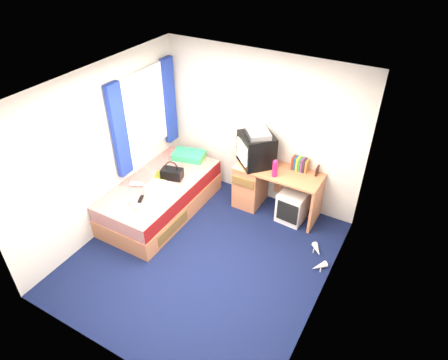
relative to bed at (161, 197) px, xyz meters
The scene contains 20 objects.
ground 1.25m from the bed, 26.09° to the right, with size 3.40×3.40×0.00m, color #0C1438.
room_shell 1.70m from the bed, 26.09° to the right, with size 3.40×3.40×3.40m.
bed is the anchor object (origin of this frame).
pillow 0.86m from the bed, 90.06° to the left, with size 0.51×0.32×0.11m, color teal.
desk 1.57m from the bed, 35.13° to the left, with size 1.30×0.55×0.75m.
storage_cube 2.02m from the bed, 23.84° to the left, with size 0.39×0.39×0.49m, color white.
crt_tv 1.64m from the bed, 37.74° to the left, with size 0.67×0.67×0.49m.
vcr 1.79m from the bed, 37.77° to the left, with size 0.43×0.31×0.08m, color #B8B7BA.
book_row 2.18m from the bed, 30.45° to the left, with size 0.24×0.13×0.20m.
picture_frame 2.39m from the bed, 27.23° to the left, with size 0.02×0.12×0.14m, color black.
pink_water_bottle 1.81m from the bed, 25.17° to the left, with size 0.08×0.08×0.24m, color #D01D5C.
aerosol_can 1.80m from the bed, 31.28° to the left, with size 0.04×0.04×0.16m, color white.
handbag 0.42m from the bed, 62.93° to the left, with size 0.35×0.25×0.30m.
towel 0.40m from the bed, 54.22° to the right, with size 0.33×0.28×0.11m, color silver.
magazine 0.32m from the bed, 118.04° to the left, with size 0.21×0.28×0.01m, color yellow.
water_bottle 0.45m from the bed, 134.11° to the right, with size 0.07×0.07×0.20m, color silver.
colour_swatch_fan 0.69m from the bed, 87.71° to the right, with size 0.22×0.06×0.01m, color gold.
remote_control 0.55m from the bed, 87.09° to the right, with size 0.05×0.16×0.02m, color black.
window_assembly 1.29m from the bed, 141.05° to the left, with size 0.11×1.42×1.40m.
white_heels 2.51m from the bed, ahead, with size 0.33×0.52×0.09m.
Camera 1 is at (2.18, -3.26, 4.02)m, focal length 32.00 mm.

